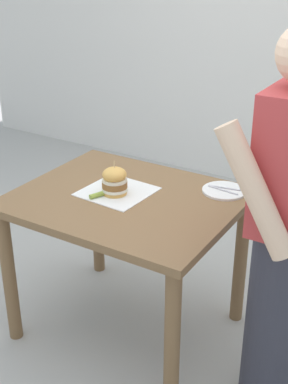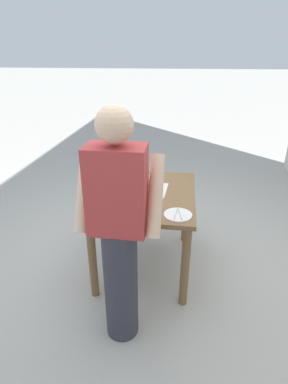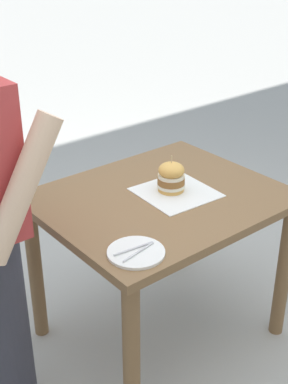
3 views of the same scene
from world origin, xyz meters
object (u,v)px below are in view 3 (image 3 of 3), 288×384
pickle_spear (168,180)px  side_plate_with_forks (136,252)px  patio_table (161,221)px  sandwich (171,177)px

pickle_spear → side_plate_with_forks: 0.63m
patio_table → pickle_spear: size_ratio=11.89×
patio_table → side_plate_with_forks: (-0.30, 0.39, 0.14)m
sandwich → side_plate_with_forks: bearing=124.4°
sandwich → side_plate_with_forks: size_ratio=0.79×
sandwich → pickle_spear: 0.11m
patio_table → pickle_spear: bearing=-54.0°
side_plate_with_forks → sandwich: bearing=-55.6°
pickle_spear → side_plate_with_forks: size_ratio=0.41×
patio_table → pickle_spear: (0.08, -0.11, 0.15)m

